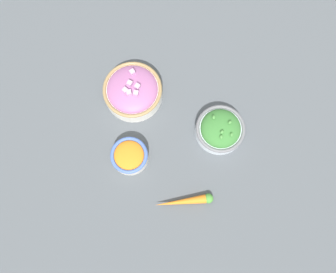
# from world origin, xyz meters

# --- Properties ---
(ground_plane) EXTENTS (3.00, 3.00, 0.00)m
(ground_plane) POSITION_xyz_m (0.00, 0.00, 0.00)
(ground_plane) COLOR #4C5156
(bowl_broccoli) EXTENTS (0.16, 0.16, 0.08)m
(bowl_broccoli) POSITION_xyz_m (-0.12, -0.12, 0.03)
(bowl_broccoli) COLOR silver
(bowl_broccoli) RESTS_ON ground_plane
(bowl_red_onion) EXTENTS (0.20, 0.20, 0.09)m
(bowl_red_onion) POSITION_xyz_m (0.19, -0.05, 0.04)
(bowl_red_onion) COLOR silver
(bowl_red_onion) RESTS_ON ground_plane
(bowl_carrots) EXTENTS (0.12, 0.12, 0.06)m
(bowl_carrots) POSITION_xyz_m (0.06, 0.12, 0.03)
(bowl_carrots) COLOR silver
(bowl_carrots) RESTS_ON ground_plane
(loose_carrot) EXTENTS (0.15, 0.14, 0.03)m
(loose_carrot) POSITION_xyz_m (-0.17, 0.13, 0.01)
(loose_carrot) COLOR orange
(loose_carrot) RESTS_ON ground_plane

